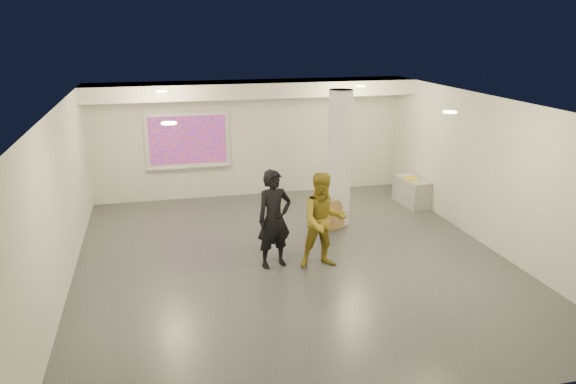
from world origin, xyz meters
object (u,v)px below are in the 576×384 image
object	(u,v)px
woman	(274,219)
projection_screen	(188,141)
column	(339,159)
credenza	(412,191)
man	(323,221)

from	to	relation	value
woman	projection_screen	bearing A→B (deg)	91.64
column	woman	world-z (taller)	column
projection_screen	credenza	world-z (taller)	projection_screen
credenza	woman	xyz separation A→B (m)	(-4.11, -2.82, 0.59)
projection_screen	column	bearing A→B (deg)	-40.56
column	man	world-z (taller)	column
column	credenza	size ratio (longest dim) A/B	2.63
column	credenza	bearing A→B (deg)	21.73
column	credenza	world-z (taller)	column
man	projection_screen	bearing A→B (deg)	115.46
projection_screen	woman	xyz separation A→B (m)	(1.21, -4.59, -0.61)
woman	man	distance (m)	0.90
projection_screen	woman	distance (m)	4.78
column	credenza	xyz separation A→B (m)	(2.22, 0.88, -1.17)
credenza	projection_screen	bearing A→B (deg)	157.55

